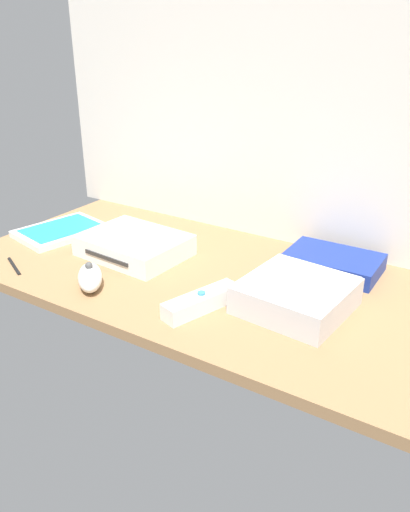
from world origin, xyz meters
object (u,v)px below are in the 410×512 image
at_px(remote_nunchuk, 90,277).
at_px(stylus_pen, 14,265).
at_px(network_router, 333,263).
at_px(mini_computer, 296,295).
at_px(game_case, 61,231).
at_px(remote_wand, 201,302).
at_px(game_console, 135,245).

relative_size(remote_nunchuk, stylus_pen, 1.14).
height_order(network_router, stylus_pen, network_router).
relative_size(mini_computer, stylus_pen, 2.04).
relative_size(game_case, remote_nunchuk, 2.09).
bearing_deg(stylus_pen, remote_nunchuk, 5.73).
relative_size(game_case, remote_wand, 1.41).
distance_m(network_router, stylus_pen, 0.64).
height_order(mini_computer, game_case, mini_computer).
height_order(network_router, remote_wand, same).
height_order(mini_computer, stylus_pen, mini_computer).
height_order(game_console, mini_computer, mini_computer).
relative_size(game_console, mini_computer, 1.20).
bearing_deg(game_console, stylus_pen, -129.34).
relative_size(game_console, remote_wand, 1.45).
height_order(game_console, remote_wand, game_console).
xyz_separation_m(game_case, remote_nunchuk, (0.25, -0.16, 0.01)).
bearing_deg(game_console, network_router, 25.37).
height_order(game_case, remote_nunchuk, remote_nunchuk).
bearing_deg(remote_nunchuk, stylus_pen, 142.10).
xyz_separation_m(mini_computer, remote_nunchuk, (-0.35, -0.13, -0.01)).
height_order(mini_computer, network_router, mini_computer).
relative_size(remote_wand, stylus_pen, 1.69).
bearing_deg(mini_computer, game_console, 175.50).
xyz_separation_m(game_console, mini_computer, (0.38, -0.03, 0.00)).
height_order(network_router, remote_nunchuk, remote_nunchuk).
bearing_deg(game_case, stylus_pen, -60.91).
bearing_deg(remote_nunchuk, game_console, 55.24).
bearing_deg(mini_computer, network_router, 89.53).
xyz_separation_m(network_router, stylus_pen, (-0.55, -0.33, -0.01)).
relative_size(mini_computer, game_case, 0.86).
relative_size(game_console, network_router, 1.21).
bearing_deg(remote_wand, mini_computer, 51.21).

